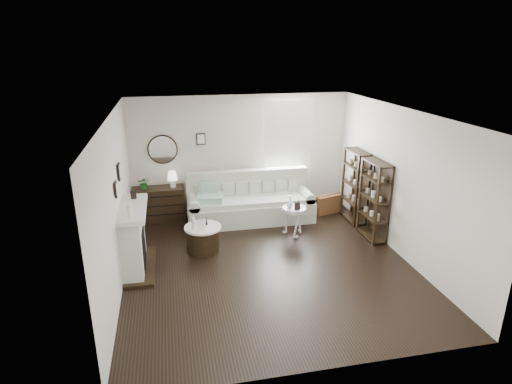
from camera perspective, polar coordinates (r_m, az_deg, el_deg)
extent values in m
plane|color=black|center=(7.85, 1.56, -9.44)|extent=(5.50, 5.50, 0.00)
plane|color=white|center=(6.97, 1.76, 10.43)|extent=(5.50, 5.50, 0.00)
plane|color=silver|center=(9.88, -2.05, 5.07)|extent=(5.00, 0.00, 5.00)
plane|color=silver|center=(4.90, 9.24, -10.57)|extent=(5.00, 0.00, 5.00)
plane|color=silver|center=(7.17, -18.17, -1.45)|extent=(0.00, 5.50, 5.50)
plane|color=silver|center=(8.22, 18.87, 1.08)|extent=(0.00, 5.50, 5.50)
cube|color=white|center=(10.04, 4.19, 6.73)|extent=(1.00, 0.02, 1.80)
cube|color=white|center=(9.99, 4.29, 6.65)|extent=(1.15, 0.02, 1.90)
cylinder|color=silver|center=(9.67, -12.35, 5.54)|extent=(0.60, 0.03, 0.60)
cube|color=black|center=(9.66, -7.35, 7.02)|extent=(0.20, 0.03, 0.26)
cube|color=silver|center=(7.73, -16.10, -6.15)|extent=(0.34, 1.20, 1.10)
cube|color=black|center=(7.79, -15.77, -7.14)|extent=(0.30, 0.65, 0.70)
cube|color=silver|center=(7.51, -16.11, -2.19)|extent=(0.44, 1.35, 0.08)
cube|color=black|center=(7.96, -15.17, -9.54)|extent=(0.50, 1.40, 0.05)
cylinder|color=silver|center=(7.04, -16.45, -2.36)|extent=(0.08, 0.08, 0.22)
cube|color=black|center=(7.85, -16.01, -0.40)|extent=(0.10, 0.03, 0.14)
cube|color=black|center=(7.04, -18.18, 0.33)|extent=(0.03, 0.18, 0.24)
cube|color=black|center=(7.63, -17.80, 2.59)|extent=(0.03, 0.22, 0.28)
cube|color=black|center=(9.61, 13.08, 0.74)|extent=(0.30, 0.80, 1.60)
cylinder|color=tan|center=(9.48, 13.46, -1.34)|extent=(0.08, 0.08, 0.11)
cylinder|color=tan|center=(9.69, 12.85, -0.84)|extent=(0.08, 0.08, 0.11)
cylinder|color=tan|center=(9.90, 12.26, -0.35)|extent=(0.08, 0.08, 0.11)
cylinder|color=tan|center=(9.35, 13.65, 0.95)|extent=(0.08, 0.08, 0.11)
cylinder|color=tan|center=(9.56, 13.02, 1.41)|extent=(0.08, 0.08, 0.11)
cylinder|color=tan|center=(9.78, 12.43, 1.85)|extent=(0.08, 0.08, 0.11)
cylinder|color=tan|center=(9.24, 13.84, 3.31)|extent=(0.08, 0.08, 0.11)
cylinder|color=tan|center=(9.45, 13.21, 3.72)|extent=(0.08, 0.08, 0.11)
cylinder|color=tan|center=(9.67, 12.60, 4.12)|extent=(0.08, 0.08, 0.11)
cube|color=black|center=(8.85, 15.46, -1.07)|extent=(0.30, 0.80, 1.60)
cylinder|color=tan|center=(8.73, 15.91, -3.36)|extent=(0.08, 0.08, 0.11)
cylinder|color=tan|center=(8.94, 15.19, -2.77)|extent=(0.08, 0.08, 0.11)
cylinder|color=tan|center=(9.14, 14.50, -2.20)|extent=(0.08, 0.08, 0.11)
cylinder|color=tan|center=(8.59, 16.15, -0.90)|extent=(0.08, 0.08, 0.11)
cylinder|color=tan|center=(8.80, 15.41, -0.35)|extent=(0.08, 0.08, 0.11)
cylinder|color=tan|center=(9.01, 14.71, 0.17)|extent=(0.08, 0.08, 0.11)
cylinder|color=tan|center=(8.47, 16.40, 1.65)|extent=(0.08, 0.08, 0.11)
cylinder|color=tan|center=(8.68, 15.65, 2.14)|extent=(0.08, 0.08, 0.11)
cylinder|color=tan|center=(8.89, 14.93, 2.61)|extent=(0.08, 0.08, 0.11)
cube|color=#B5BEAA|center=(9.54, -0.74, -2.57)|extent=(2.76, 0.96, 0.45)
cube|color=#B5BEAA|center=(9.41, -0.71, -1.08)|extent=(2.39, 0.77, 0.11)
cube|color=#B5BEAA|center=(9.74, -1.17, 0.55)|extent=(2.76, 0.21, 0.85)
cube|color=#B5BEAA|center=(9.38, -8.29, -2.82)|extent=(0.23, 0.90, 0.55)
cube|color=#B5BEAA|center=(9.82, 6.46, -1.71)|extent=(0.23, 0.90, 0.55)
cube|color=#25876A|center=(9.23, -6.19, -0.79)|extent=(0.62, 0.54, 0.14)
cube|color=brown|center=(10.12, 9.57, -1.58)|extent=(0.68, 0.40, 0.43)
cube|color=black|center=(9.78, -12.79, -1.55)|extent=(1.13, 0.47, 0.75)
cube|color=black|center=(9.61, -12.73, -3.01)|extent=(1.08, 0.01, 0.02)
cube|color=black|center=(9.53, -12.82, -1.85)|extent=(1.08, 0.01, 0.02)
cube|color=black|center=(9.46, -12.91, -0.68)|extent=(1.08, 0.01, 0.01)
imported|color=#175217|center=(9.58, -14.71, 1.15)|extent=(0.29, 0.26, 0.29)
cylinder|color=black|center=(8.28, -7.03, -6.26)|extent=(0.64, 0.64, 0.45)
cylinder|color=silver|center=(8.17, -7.10, -4.72)|extent=(0.70, 0.70, 0.04)
cylinder|color=silver|center=(8.74, 5.12, -2.17)|extent=(0.49, 0.49, 0.03)
cylinder|color=silver|center=(8.75, 5.11, -2.44)|extent=(0.50, 0.50, 0.02)
cylinder|color=silver|center=(8.85, 5.06, -4.01)|extent=(0.04, 0.04, 0.57)
cylinder|color=silver|center=(8.03, -8.35, -3.97)|extent=(0.07, 0.07, 0.28)
cube|color=silver|center=(7.96, -7.38, -4.43)|extent=(0.16, 0.08, 0.21)
cube|color=black|center=(8.59, 5.52, -1.89)|extent=(0.12, 0.07, 0.15)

